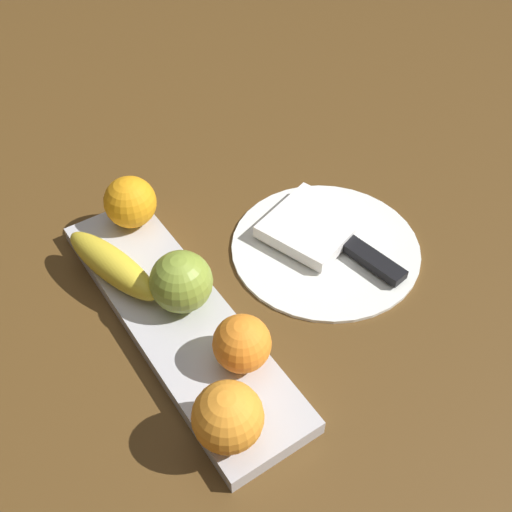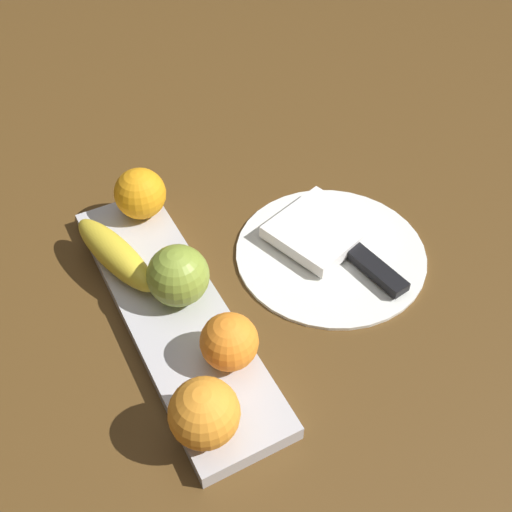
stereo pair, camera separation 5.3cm
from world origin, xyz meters
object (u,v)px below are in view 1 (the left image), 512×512
(apple, at_px, (181,282))
(knife, at_px, (363,254))
(orange_near_apple, at_px, (244,342))
(folded_napkin, at_px, (312,225))
(banana, at_px, (112,265))
(orange_near_banana, at_px, (128,203))
(orange_center, at_px, (228,417))
(fruit_tray, at_px, (178,318))
(dinner_plate, at_px, (326,246))

(apple, xyz_separation_m, knife, (-0.05, -0.23, -0.04))
(apple, xyz_separation_m, orange_near_apple, (-0.11, -0.01, -0.00))
(folded_napkin, xyz_separation_m, knife, (-0.08, -0.02, -0.00))
(apple, height_order, orange_near_apple, apple)
(apple, bearing_deg, banana, 31.07)
(banana, bearing_deg, orange_near_banana, -53.08)
(banana, height_order, orange_center, orange_center)
(apple, relative_size, orange_center, 1.04)
(apple, relative_size, orange_near_apple, 1.16)
(fruit_tray, relative_size, dinner_plate, 1.66)
(apple, bearing_deg, orange_near_apple, -172.07)
(dinner_plate, bearing_deg, folded_napkin, -0.00)
(orange_near_banana, relative_size, knife, 0.37)
(folded_napkin, bearing_deg, knife, -161.94)
(fruit_tray, relative_size, apple, 5.68)
(orange_near_apple, xyz_separation_m, dinner_plate, (0.10, -0.19, -0.05))
(banana, distance_m, orange_near_banana, 0.10)
(apple, bearing_deg, fruit_tray, 122.72)
(apple, bearing_deg, dinner_plate, -92.61)
(orange_near_apple, xyz_separation_m, folded_napkin, (0.13, -0.19, -0.03))
(orange_near_apple, height_order, dinner_plate, orange_near_apple)
(orange_near_banana, bearing_deg, knife, -133.80)
(orange_near_apple, relative_size, folded_napkin, 0.55)
(orange_near_banana, bearing_deg, banana, 141.73)
(fruit_tray, xyz_separation_m, orange_near_apple, (-0.10, -0.03, 0.04))
(fruit_tray, height_order, knife, same)
(banana, relative_size, orange_near_banana, 2.28)
(orange_near_banana, height_order, dinner_plate, orange_near_banana)
(apple, height_order, knife, apple)
(banana, relative_size, folded_napkin, 1.35)
(orange_near_banana, xyz_separation_m, folded_napkin, (-0.13, -0.19, -0.04))
(apple, distance_m, orange_center, 0.18)
(folded_napkin, bearing_deg, orange_near_banana, 55.26)
(folded_napkin, bearing_deg, fruit_tray, 97.98)
(apple, height_order, dinner_plate, apple)
(banana, xyz_separation_m, dinner_plate, (-0.09, -0.25, -0.04))
(fruit_tray, xyz_separation_m, folded_napkin, (0.03, -0.22, 0.01))
(fruit_tray, height_order, orange_near_apple, orange_near_apple)
(folded_napkin, distance_m, knife, 0.08)
(orange_near_banana, relative_size, folded_napkin, 0.59)
(fruit_tray, xyz_separation_m, orange_near_banana, (0.17, -0.02, 0.04))
(apple, height_order, banana, apple)
(orange_near_banana, distance_m, orange_center, 0.33)
(orange_center, xyz_separation_m, folded_napkin, (0.19, -0.25, -0.04))
(apple, relative_size, banana, 0.47)
(apple, xyz_separation_m, banana, (0.08, 0.05, -0.02))
(orange_center, relative_size, folded_napkin, 0.61)
(fruit_tray, bearing_deg, knife, -100.38)
(orange_center, bearing_deg, apple, -14.92)
(banana, xyz_separation_m, folded_napkin, (-0.06, -0.25, -0.02))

